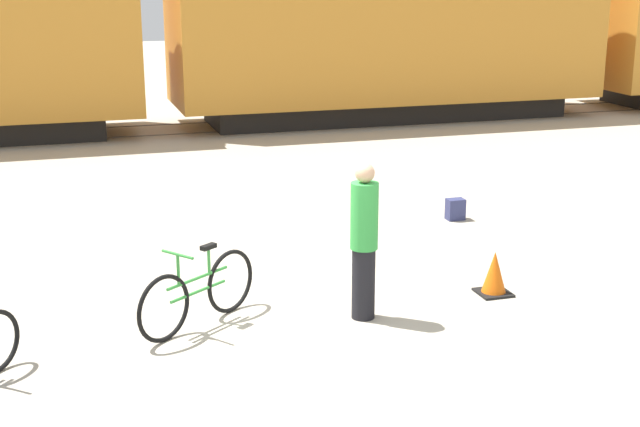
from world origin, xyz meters
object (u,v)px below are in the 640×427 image
object	(u,v)px
backpack	(455,209)
freight_train	(153,8)
bicycle_green	(198,293)
traffic_cone	(494,274)
person_in_green	(364,241)

from	to	relation	value
backpack	freight_train	bearing A→B (deg)	110.49
bicycle_green	traffic_cone	bearing A→B (deg)	-0.76
bicycle_green	backpack	size ratio (longest dim) A/B	4.39
person_in_green	backpack	bearing A→B (deg)	-5.79
freight_train	bicycle_green	distance (m)	12.97
person_in_green	traffic_cone	xyz separation A→B (m)	(1.81, 0.26, -0.68)
freight_train	person_in_green	size ratio (longest dim) A/B	25.87
backpack	traffic_cone	bearing A→B (deg)	-107.16
bicycle_green	person_in_green	distance (m)	1.95
traffic_cone	person_in_green	bearing A→B (deg)	-171.94
backpack	traffic_cone	world-z (taller)	traffic_cone
freight_train	bicycle_green	size ratio (longest dim) A/B	31.65
freight_train	traffic_cone	distance (m)	13.25
bicycle_green	traffic_cone	xyz separation A→B (m)	(3.66, -0.05, -0.14)
freight_train	bicycle_green	xyz separation A→B (m)	(-1.10, -12.67, -2.55)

